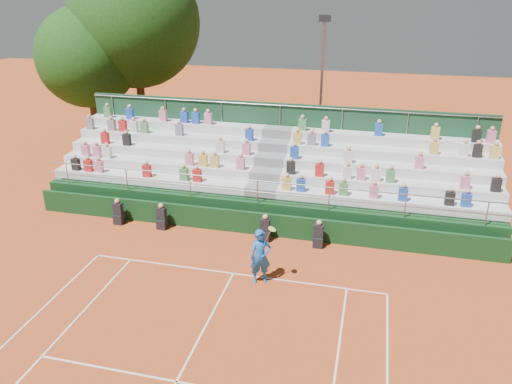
% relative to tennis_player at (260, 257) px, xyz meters
% --- Properties ---
extents(ground, '(90.00, 90.00, 0.00)m').
position_rel_tennis_player_xyz_m(ground, '(-1.08, 0.27, -1.02)').
color(ground, '#B0471D').
rests_on(ground, ground).
extents(courtside_wall, '(20.00, 0.15, 1.00)m').
position_rel_tennis_player_xyz_m(courtside_wall, '(-1.08, 3.47, -0.52)').
color(courtside_wall, black).
rests_on(courtside_wall, ground).
extents(line_officials, '(9.18, 0.40, 1.19)m').
position_rel_tennis_player_xyz_m(line_officials, '(-2.75, 3.02, -0.55)').
color(line_officials, black).
rests_on(line_officials, ground).
extents(grandstand, '(20.00, 5.20, 4.40)m').
position_rel_tennis_player_xyz_m(grandstand, '(-1.08, 6.71, 0.05)').
color(grandstand, black).
rests_on(grandstand, ground).
extents(tennis_player, '(0.97, 0.76, 2.22)m').
position_rel_tennis_player_xyz_m(tennis_player, '(0.00, 0.00, 0.00)').
color(tennis_player, '#1759AF').
rests_on(tennis_player, ground).
extents(tree_west, '(5.97, 5.97, 8.64)m').
position_rel_tennis_player_xyz_m(tree_west, '(-13.56, 12.48, 4.61)').
color(tree_west, '#352413').
rests_on(tree_west, ground).
extents(tree_east, '(7.92, 7.92, 11.53)m').
position_rel_tennis_player_xyz_m(tree_east, '(-11.23, 14.35, 6.53)').
color(tree_east, '#352413').
rests_on(tree_east, ground).
extents(floodlight_mast, '(0.60, 0.25, 8.21)m').
position_rel_tennis_player_xyz_m(floodlight_mast, '(0.39, 12.99, 3.76)').
color(floodlight_mast, gray).
rests_on(floodlight_mast, ground).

